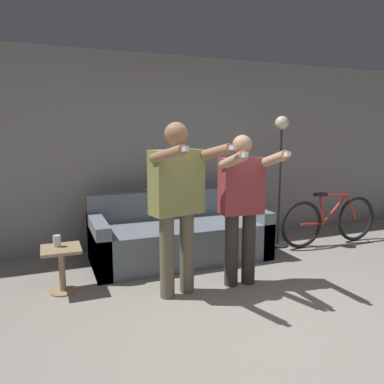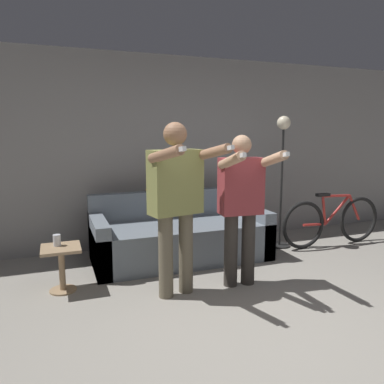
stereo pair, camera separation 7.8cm
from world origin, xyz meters
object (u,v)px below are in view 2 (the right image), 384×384
floor_lamp (282,157)px  bicycle (332,221)px  person_left (177,196)px  cat (169,184)px  cup (57,240)px  person_right (241,201)px  couch (180,237)px  side_table (61,260)px

floor_lamp → bicycle: size_ratio=1.11×
person_left → cat: size_ratio=3.21×
cup → person_left: bearing=-26.4°
floor_lamp → person_left: bearing=-151.1°
cup → person_right: bearing=-17.0°
floor_lamp → couch: bearing=-179.9°
person_left → cup: 1.29m
person_right → cat: 1.42m
couch → floor_lamp: bearing=0.1°
person_left → cat: person_left is taller
couch → bicycle: couch is taller
floor_lamp → bicycle: bearing=-17.0°
couch → side_table: bearing=-159.7°
cup → floor_lamp: bearing=9.3°
person_right → cat: bearing=108.9°
person_right → cat: person_right is taller
couch → side_table: 1.51m
side_table → person_right: bearing=-15.7°
floor_lamp → person_right: bearing=-138.6°
person_left → bicycle: 2.73m
person_right → floor_lamp: bearing=46.4°
cat → person_right: bearing=-76.1°
person_left → side_table: size_ratio=3.65×
person_left → side_table: bearing=142.9°
floor_lamp → side_table: floor_lamp is taller
couch → person_right: bearing=-72.8°
side_table → bicycle: 3.60m
side_table → cup: bearing=120.9°
floor_lamp → cup: floor_lamp is taller
side_table → bicycle: bearing=5.0°
person_right → bicycle: person_right is taller
person_left → cat: bearing=63.5°
person_right → cup: (-1.76, 0.54, -0.38)m
couch → bicycle: bearing=-5.6°
couch → person_right: 1.23m
person_right → floor_lamp: 1.57m
person_right → cup: size_ratio=13.57×
cup → bicycle: bicycle is taller
person_right → couch: bearing=112.2°
cat → bicycle: (2.19, -0.58, -0.55)m
cat → bicycle: size_ratio=0.32×
couch → cup: (-1.45, -0.47, 0.24)m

